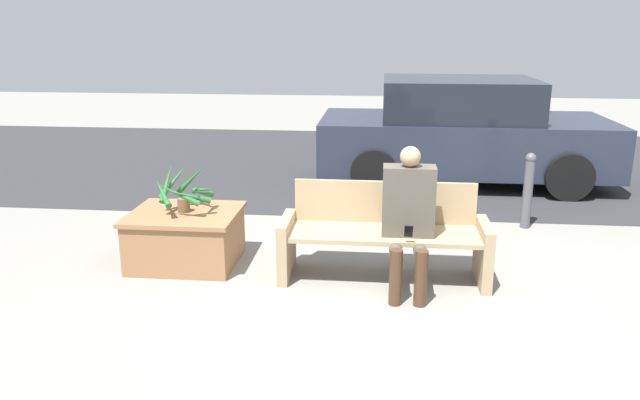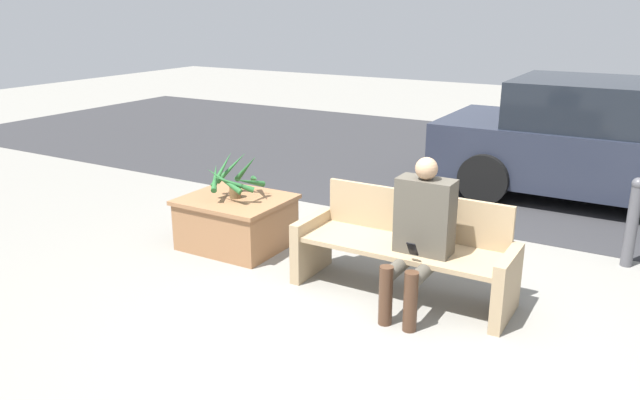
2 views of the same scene
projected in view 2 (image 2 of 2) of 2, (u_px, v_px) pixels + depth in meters
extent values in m
plane|color=gray|center=(372.00, 316.00, 4.80)|extent=(30.00, 30.00, 0.00)
cube|color=#2D2D30|center=(528.00, 169.00, 9.11)|extent=(20.00, 6.00, 0.01)
cube|color=tan|center=(311.00, 245.00, 5.50)|extent=(0.09, 0.58, 0.54)
cube|color=tan|center=(507.00, 287.00, 4.68)|extent=(0.09, 0.58, 0.54)
cube|color=tan|center=(402.00, 248.00, 5.04)|extent=(1.62, 0.53, 0.04)
cube|color=tan|center=(416.00, 214.00, 5.20)|extent=(1.62, 0.04, 0.38)
cube|color=#4C473D|center=(425.00, 216.00, 4.82)|extent=(0.44, 0.22, 0.60)
sphere|color=tan|center=(427.00, 168.00, 4.69)|extent=(0.17, 0.17, 0.17)
cylinder|color=#4C473D|center=(399.00, 266.00, 4.78)|extent=(0.11, 0.47, 0.11)
cylinder|color=#4C473D|center=(423.00, 271.00, 4.68)|extent=(0.11, 0.47, 0.11)
cylinder|color=#472D1E|center=(386.00, 295.00, 4.63)|extent=(0.10, 0.10, 0.46)
cylinder|color=#472D1E|center=(410.00, 302.00, 4.53)|extent=(0.10, 0.10, 0.46)
cube|color=black|center=(412.00, 249.00, 4.69)|extent=(0.07, 0.09, 0.12)
cube|color=#936642|center=(236.00, 222.00, 6.14)|extent=(0.94, 0.81, 0.50)
cube|color=#936642|center=(236.00, 200.00, 6.07)|extent=(0.99, 0.86, 0.04)
cylinder|color=brown|center=(235.00, 191.00, 6.04)|extent=(0.11, 0.11, 0.13)
cone|color=#26602D|center=(249.00, 182.00, 5.89)|extent=(0.12, 0.41, 0.18)
cone|color=#26602D|center=(255.00, 179.00, 6.04)|extent=(0.31, 0.34, 0.16)
cone|color=#26602D|center=(246.00, 168.00, 6.08)|extent=(0.34, 0.13, 0.32)
cone|color=#26602D|center=(231.00, 167.00, 6.12)|extent=(0.26, 0.29, 0.32)
cone|color=#26602D|center=(222.00, 169.00, 6.05)|extent=(0.06, 0.34, 0.32)
cone|color=#26602D|center=(215.00, 177.00, 5.98)|extent=(0.27, 0.36, 0.21)
cone|color=#26602D|center=(224.00, 180.00, 5.84)|extent=(0.39, 0.09, 0.23)
cone|color=#26602D|center=(233.00, 183.00, 5.82)|extent=(0.37, 0.27, 0.19)
cube|color=#232838|center=(608.00, 156.00, 7.52)|extent=(3.97, 1.80, 0.70)
cube|color=black|center=(606.00, 104.00, 7.38)|extent=(2.07, 1.66, 0.54)
cylinder|color=black|center=(484.00, 179.00, 7.45)|extent=(0.61, 0.18, 0.61)
cylinder|color=black|center=(520.00, 150.00, 8.93)|extent=(0.61, 0.18, 0.61)
cylinder|color=#4C4C51|center=(632.00, 227.00, 5.63)|extent=(0.10, 0.10, 0.75)
sphere|color=#4C4C51|center=(638.00, 184.00, 5.50)|extent=(0.11, 0.11, 0.11)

